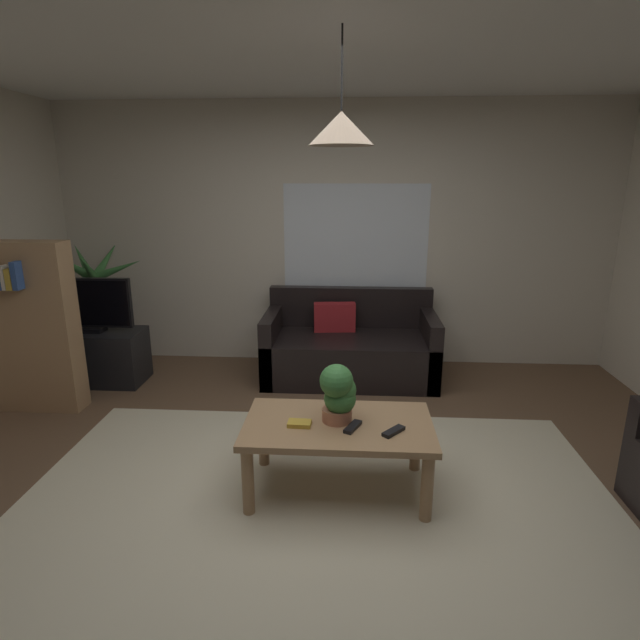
{
  "coord_description": "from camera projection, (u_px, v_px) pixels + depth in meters",
  "views": [
    {
      "loc": [
        0.18,
        -2.64,
        1.87
      ],
      "look_at": [
        0.0,
        0.3,
        1.05
      ],
      "focal_mm": 28.69,
      "sensor_mm": 36.0,
      "label": 1
    }
  ],
  "objects": [
    {
      "name": "window_pane",
      "position": [
        356.0,
        237.0,
        5.1
      ],
      "size": [
        1.44,
        0.01,
        1.03
      ],
      "primitive_type": "cube",
      "color": "white"
    },
    {
      "name": "ceiling",
      "position": [
        316.0,
        12.0,
        2.35
      ],
      "size": [
        5.52,
        5.01,
        0.02
      ],
      "primitive_type": "cube",
      "color": "white"
    },
    {
      "name": "coffee_table",
      "position": [
        338.0,
        433.0,
        3.08
      ],
      "size": [
        1.13,
        0.64,
        0.46
      ],
      "color": "#A87F56",
      "rests_on": "ground"
    },
    {
      "name": "potted_palm_corner",
      "position": [
        99.0,
        314.0,
        5.14
      ],
      "size": [
        0.89,
        0.74,
        1.28
      ],
      "color": "#B77051",
      "rests_on": "ground"
    },
    {
      "name": "potted_plant_on_table",
      "position": [
        339.0,
        392.0,
        3.03
      ],
      "size": [
        0.22,
        0.22,
        0.37
      ],
      "color": "#B77051",
      "rests_on": "coffee_table"
    },
    {
      "name": "pendant_lamp",
      "position": [
        341.0,
        128.0,
        2.61
      ],
      "size": [
        0.34,
        0.34,
        0.56
      ],
      "color": "black"
    },
    {
      "name": "floor",
      "position": [
        317.0,
        504.0,
        3.05
      ],
      "size": [
        5.52,
        5.01,
        0.02
      ],
      "primitive_type": "cube",
      "color": "brown",
      "rests_on": "ground"
    },
    {
      "name": "wall_back",
      "position": [
        334.0,
        237.0,
        5.14
      ],
      "size": [
        5.64,
        0.06,
        2.6
      ],
      "primitive_type": "cube",
      "color": "beige",
      "rests_on": "ground"
    },
    {
      "name": "bookshelf_corner",
      "position": [
        31.0,
        325.0,
        4.12
      ],
      "size": [
        0.7,
        0.31,
        1.4
      ],
      "color": "#A87F56",
      "rests_on": "ground"
    },
    {
      "name": "tv_stand",
      "position": [
        96.0,
        356.0,
        4.81
      ],
      "size": [
        0.9,
        0.44,
        0.5
      ],
      "primitive_type": "cube",
      "color": "black",
      "rests_on": "ground"
    },
    {
      "name": "tv",
      "position": [
        88.0,
        304.0,
        4.65
      ],
      "size": [
        0.81,
        0.16,
        0.5
      ],
      "color": "black",
      "rests_on": "tv_stand"
    },
    {
      "name": "book_on_table_0",
      "position": [
        299.0,
        424.0,
        3.02
      ],
      "size": [
        0.14,
        0.09,
        0.03
      ],
      "primitive_type": "cube",
      "rotation": [
        0.0,
        0.0,
        -0.04
      ],
      "color": "gold",
      "rests_on": "coffee_table"
    },
    {
      "name": "rug",
      "position": [
        314.0,
        524.0,
        2.86
      ],
      "size": [
        3.59,
        2.76,
        0.01
      ],
      "primitive_type": "cube",
      "color": "beige",
      "rests_on": "ground"
    },
    {
      "name": "remote_on_table_1",
      "position": [
        394.0,
        431.0,
        2.93
      ],
      "size": [
        0.14,
        0.15,
        0.02
      ],
      "primitive_type": "cube",
      "rotation": [
        0.0,
        0.0,
        2.41
      ],
      "color": "black",
      "rests_on": "coffee_table"
    },
    {
      "name": "couch_under_window",
      "position": [
        350.0,
        350.0,
        4.92
      ],
      "size": [
        1.62,
        0.83,
        0.82
      ],
      "color": "black",
      "rests_on": "ground"
    },
    {
      "name": "remote_on_table_0",
      "position": [
        353.0,
        427.0,
        2.98
      ],
      "size": [
        0.11,
        0.17,
        0.02
      ],
      "primitive_type": "cube",
      "rotation": [
        0.0,
        0.0,
        2.71
      ],
      "color": "black",
      "rests_on": "coffee_table"
    }
  ]
}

